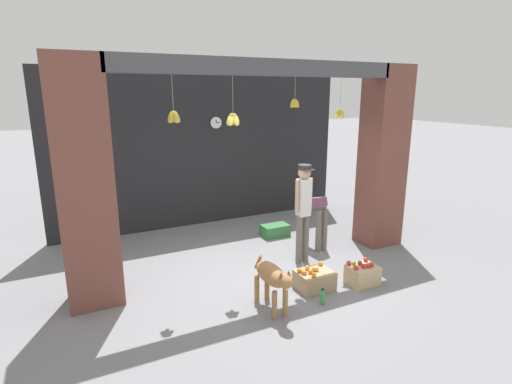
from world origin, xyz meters
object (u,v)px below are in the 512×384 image
shopkeeper (303,206)px  fruit_crate_oranges (314,279)px  dog (272,277)px  wall_clock (216,123)px  fruit_crate_apples (362,274)px  water_bottle (322,297)px  produce_box_green (275,230)px  worker_stooping (314,212)px

shopkeeper → fruit_crate_oranges: shopkeeper is taller
dog → shopkeeper: 1.74m
fruit_crate_oranges → wall_clock: size_ratio=2.02×
fruit_crate_apples → shopkeeper: bearing=108.6°
dog → water_bottle: size_ratio=4.03×
fruit_crate_apples → produce_box_green: bearing=94.0°
produce_box_green → fruit_crate_oranges: bearing=-104.4°
fruit_crate_apples → wall_clock: wall_clock is taller
worker_stooping → fruit_crate_oranges: bearing=-131.4°
dog → shopkeeper: bearing=133.5°
worker_stooping → fruit_crate_apples: (-0.18, -1.58, -0.52)m
worker_stooping → wall_clock: wall_clock is taller
dog → shopkeeper: (1.21, 1.14, 0.53)m
fruit_crate_apples → water_bottle: size_ratio=1.86×
dog → fruit_crate_oranges: (0.84, 0.24, -0.33)m
fruit_crate_oranges → wall_clock: wall_clock is taller
worker_stooping → wall_clock: (-1.04, 2.24, 1.52)m
worker_stooping → produce_box_green: bearing=105.1°
dog → water_bottle: (0.68, -0.19, -0.36)m
shopkeeper → produce_box_green: shopkeeper is taller
fruit_crate_oranges → produce_box_green: size_ratio=0.97×
dog → wall_clock: (0.72, 3.85, 1.73)m
shopkeeper → worker_stooping: 0.80m
fruit_crate_apples → water_bottle: fruit_crate_apples is taller
produce_box_green → wall_clock: bearing=116.3°
shopkeeper → worker_stooping: (0.55, 0.48, -0.33)m
water_bottle → wall_clock: (0.04, 4.04, 2.09)m
worker_stooping → fruit_crate_apples: bearing=-104.2°
fruit_crate_oranges → fruit_crate_apples: size_ratio=1.18×
worker_stooping → water_bottle: worker_stooping is taller
dog → shopkeeper: size_ratio=0.57×
fruit_crate_oranges → water_bottle: size_ratio=2.19×
dog → water_bottle: dog is taller
water_bottle → dog: bearing=164.5°
shopkeeper → fruit_crate_oranges: (-0.37, -0.90, -0.86)m
dog → produce_box_green: 2.85m
fruit_crate_oranges → produce_box_green: bearing=75.6°
fruit_crate_apples → wall_clock: (-0.86, 3.81, 2.04)m
dog → produce_box_green: dog is taller
fruit_crate_oranges → wall_clock: 4.15m
fruit_crate_oranges → shopkeeper: bearing=67.8°
shopkeeper → fruit_crate_oranges: 1.29m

